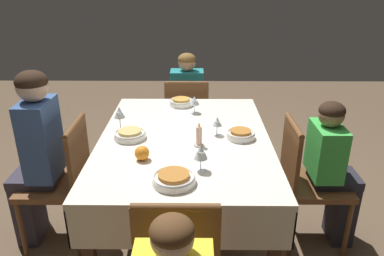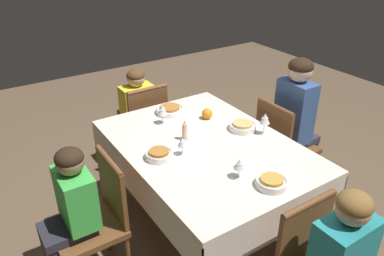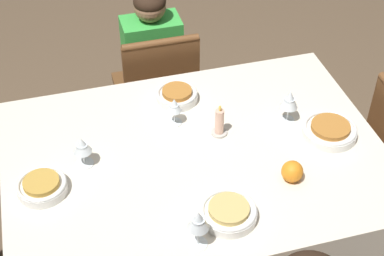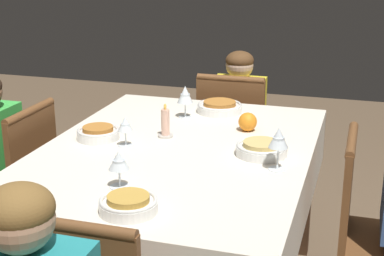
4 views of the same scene
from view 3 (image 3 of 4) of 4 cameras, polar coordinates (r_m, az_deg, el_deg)
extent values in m
cube|color=silver|center=(2.36, 0.33, -2.85)|extent=(1.52, 1.09, 0.04)
cube|color=silver|center=(2.84, -2.64, 2.55)|extent=(1.52, 0.01, 0.22)
cube|color=silver|center=(2.70, 15.92, -1.76)|extent=(0.01, 1.09, 0.22)
cube|color=silver|center=(2.42, -17.29, -8.21)|extent=(0.01, 1.09, 0.22)
cube|color=#3D2616|center=(3.15, 10.07, 0.14)|extent=(0.06, 0.06, 0.74)
cube|color=#3D2616|center=(2.93, -15.38, -4.55)|extent=(0.06, 0.06, 0.74)
cylinder|color=brown|center=(3.16, 15.70, -4.86)|extent=(0.03, 0.03, 0.42)
cube|color=brown|center=(3.23, -3.57, 3.59)|extent=(0.42, 0.42, 0.04)
cube|color=brown|center=(2.94, -2.92, 4.89)|extent=(0.38, 0.03, 0.41)
cylinder|color=brown|center=(2.83, -3.06, 8.27)|extent=(0.37, 0.04, 0.04)
cylinder|color=brown|center=(3.54, -1.20, 2.83)|extent=(0.03, 0.03, 0.42)
cylinder|color=brown|center=(3.49, -6.99, 1.82)|extent=(0.03, 0.03, 0.42)
cylinder|color=brown|center=(3.27, 0.40, -0.96)|extent=(0.03, 0.03, 0.42)
cylinder|color=brown|center=(3.22, -5.85, -2.11)|extent=(0.03, 0.03, 0.42)
cube|color=#282833|center=(3.51, -4.16, 2.78)|extent=(0.23, 0.14, 0.46)
cube|color=#282833|center=(3.29, -4.06, 5.46)|extent=(0.24, 0.31, 0.06)
cube|color=green|center=(3.11, -3.89, 7.64)|extent=(0.30, 0.18, 0.35)
sphere|color=#9E7051|center=(2.98, -4.11, 11.66)|extent=(0.16, 0.16, 0.16)
ellipsoid|color=black|center=(2.96, -4.14, 12.14)|extent=(0.16, 0.16, 0.11)
cylinder|color=white|center=(2.11, 3.57, -8.33)|extent=(0.20, 0.20, 0.04)
torus|color=white|center=(2.10, 3.59, -7.94)|extent=(0.20, 0.20, 0.01)
cylinder|color=tan|center=(2.09, 3.60, -7.83)|extent=(0.15, 0.15, 0.02)
cylinder|color=white|center=(2.05, 0.59, -11.16)|extent=(0.07, 0.07, 0.00)
cylinder|color=white|center=(2.01, 0.60, -10.39)|extent=(0.01, 0.01, 0.08)
cone|color=white|center=(1.95, 0.62, -8.91)|extent=(0.07, 0.07, 0.08)
cylinder|color=white|center=(1.96, 0.62, -9.20)|extent=(0.04, 0.04, 0.03)
cylinder|color=white|center=(2.49, 13.20, -0.38)|extent=(0.22, 0.22, 0.04)
torus|color=white|center=(2.47, 13.27, 0.00)|extent=(0.22, 0.22, 0.01)
cylinder|color=#B2702D|center=(2.47, 13.29, 0.11)|extent=(0.16, 0.16, 0.02)
cylinder|color=white|center=(2.54, 9.18, 0.79)|extent=(0.06, 0.06, 0.00)
cylinder|color=white|center=(2.51, 9.27, 1.43)|extent=(0.01, 0.01, 0.07)
cone|color=white|center=(2.47, 9.46, 2.79)|extent=(0.08, 0.08, 0.08)
cylinder|color=white|center=(2.48, 9.42, 2.49)|extent=(0.05, 0.05, 0.04)
cylinder|color=white|center=(2.26, -14.30, -5.64)|extent=(0.19, 0.19, 0.04)
torus|color=white|center=(2.25, -14.39, -5.26)|extent=(0.18, 0.18, 0.01)
cylinder|color=gold|center=(2.24, -14.42, -5.15)|extent=(0.13, 0.13, 0.02)
cylinder|color=white|center=(2.34, -10.35, -3.40)|extent=(0.07, 0.07, 0.00)
cylinder|color=white|center=(2.32, -10.45, -2.81)|extent=(0.01, 0.01, 0.06)
cone|color=white|center=(2.28, -10.64, -1.63)|extent=(0.07, 0.07, 0.07)
cylinder|color=white|center=(2.29, -10.60, -1.88)|extent=(0.04, 0.04, 0.03)
cylinder|color=white|center=(2.60, -1.46, 3.05)|extent=(0.18, 0.18, 0.04)
torus|color=white|center=(2.59, -1.47, 3.44)|extent=(0.18, 0.18, 0.01)
cylinder|color=#B2702D|center=(2.59, -1.47, 3.54)|extent=(0.13, 0.13, 0.02)
cylinder|color=white|center=(2.49, -1.69, 0.55)|extent=(0.06, 0.06, 0.00)
cylinder|color=white|center=(2.47, -1.71, 1.14)|extent=(0.01, 0.01, 0.06)
cone|color=white|center=(2.43, -1.74, 2.25)|extent=(0.06, 0.06, 0.06)
cylinder|color=white|center=(2.44, -1.73, 2.03)|extent=(0.04, 0.04, 0.03)
cylinder|color=beige|center=(2.44, 2.64, -0.47)|extent=(0.07, 0.07, 0.01)
cylinder|color=beige|center=(2.40, 2.68, 0.63)|extent=(0.04, 0.04, 0.11)
ellipsoid|color=#F9C64C|center=(2.35, 2.74, 1.91)|extent=(0.01, 0.01, 0.03)
sphere|color=orange|center=(2.25, 9.69, -4.18)|extent=(0.08, 0.08, 0.08)
camera|label=1|loc=(3.22, 44.07, 19.59)|focal=35.00mm
camera|label=2|loc=(3.25, -45.36, 25.35)|focal=35.00mm
camera|label=4|loc=(2.08, -65.49, -8.79)|focal=55.00mm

